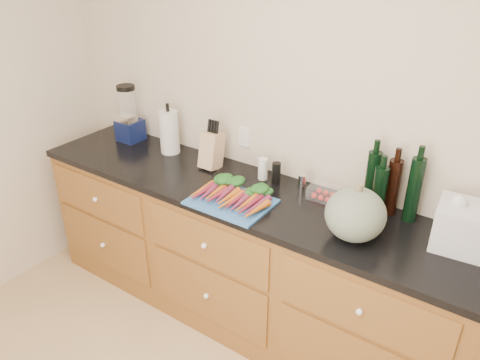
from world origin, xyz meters
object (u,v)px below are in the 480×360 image
Objects in this scene: carrots at (235,195)px; paper_towel at (169,132)px; cutting_board at (231,202)px; blender_appliance at (129,117)px; knife_block at (212,150)px; squash at (355,214)px; tomato_box at (324,193)px.

paper_towel is at bearing 158.54° from carrots.
cutting_board is 1.10× the size of blender_appliance.
blender_appliance is 1.76× the size of knife_block.
blender_appliance is 1.38× the size of paper_towel.
cutting_board is 0.69m from squash.
tomato_box is (-0.28, 0.26, -0.09)m from squash.
tomato_box is (1.12, 0.01, -0.11)m from paper_towel.
squash is 1.28× the size of knife_block.
blender_appliance is (-1.78, 0.25, 0.04)m from squash.
paper_towel is (-0.73, 0.29, 0.11)m from carrots.
blender_appliance is at bearing 165.56° from carrots.
paper_towel is 1.27× the size of knife_block.
paper_towel is 1.85× the size of tomato_box.
cutting_board is 1.16m from blender_appliance.
blender_appliance reaches higher than knife_block.
cutting_board is at bearing -39.68° from knife_block.
paper_towel is at bearing 169.73° from squash.
squash is 0.73× the size of blender_appliance.
squash is at bearing -43.19° from tomato_box.
paper_towel is 1.13m from tomato_box.
paper_towel is at bearing 0.33° from blender_appliance.
paper_towel reaches higher than carrots.
tomato_box is (0.39, 0.33, 0.03)m from cutting_board.
paper_towel reaches higher than tomato_box.
squash is at bearing 5.52° from cutting_board.
paper_towel is (-0.73, 0.32, 0.14)m from cutting_board.
knife_block reaches higher than carrots.
cutting_board is 1.02× the size of carrots.
blender_appliance is at bearing 163.95° from cutting_board.
cutting_board is at bearing -140.06° from tomato_box.
carrots is 0.68m from squash.
paper_towel is at bearing -179.49° from tomato_box.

